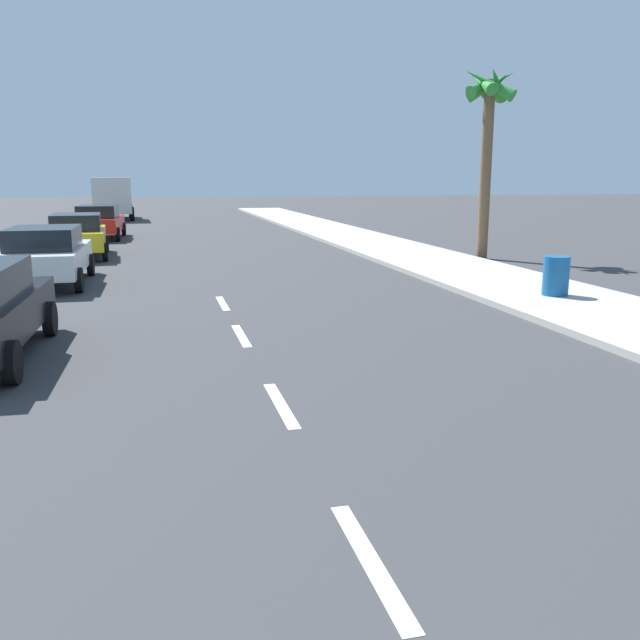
% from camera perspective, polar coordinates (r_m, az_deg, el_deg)
% --- Properties ---
extents(ground_plane, '(160.00, 160.00, 0.00)m').
position_cam_1_polar(ground_plane, '(17.97, -8.91, 2.62)').
color(ground_plane, '#38383A').
extents(sidewalk_strip, '(3.60, 80.00, 0.14)m').
position_cam_1_polar(sidewalk_strip, '(21.89, 11.05, 4.40)').
color(sidewalk_strip, '#B2ADA3').
rests_on(sidewalk_strip, ground).
extents(lane_stripe_2, '(0.16, 1.80, 0.01)m').
position_cam_1_polar(lane_stripe_2, '(5.52, 4.29, -19.60)').
color(lane_stripe_2, white).
rests_on(lane_stripe_2, ground).
extents(lane_stripe_3, '(0.16, 1.80, 0.01)m').
position_cam_1_polar(lane_stripe_3, '(8.82, -3.32, -7.12)').
color(lane_stripe_3, white).
rests_on(lane_stripe_3, ground).
extents(lane_stripe_4, '(0.16, 1.80, 0.01)m').
position_cam_1_polar(lane_stripe_4, '(12.60, -6.66, -1.31)').
color(lane_stripe_4, white).
rests_on(lane_stripe_4, ground).
extents(lane_stripe_5, '(0.16, 1.80, 0.01)m').
position_cam_1_polar(lane_stripe_5, '(15.86, -8.21, 1.41)').
color(lane_stripe_5, white).
rests_on(lane_stripe_5, ground).
extents(parked_car_white, '(2.14, 4.58, 1.57)m').
position_cam_1_polar(parked_car_white, '(19.70, -22.08, 5.18)').
color(parked_car_white, white).
rests_on(parked_car_white, ground).
extents(parked_car_yellow, '(2.20, 4.52, 1.57)m').
position_cam_1_polar(parked_car_yellow, '(26.10, -19.76, 6.83)').
color(parked_car_yellow, gold).
rests_on(parked_car_yellow, ground).
extents(parked_car_red, '(2.28, 4.66, 1.57)m').
position_cam_1_polar(parked_car_red, '(33.57, -18.13, 7.95)').
color(parked_car_red, red).
rests_on(parked_car_red, ground).
extents(delivery_truck, '(2.90, 6.34, 2.80)m').
position_cam_1_polar(delivery_truck, '(48.34, -17.12, 9.87)').
color(delivery_truck, beige).
rests_on(delivery_truck, ground).
extents(palm_tree_far, '(1.93, 1.83, 6.66)m').
position_cam_1_polar(palm_tree_far, '(24.89, 14.03, 16.60)').
color(palm_tree_far, brown).
rests_on(palm_tree_far, ground).
extents(trash_bin_far, '(0.60, 0.60, 0.92)m').
position_cam_1_polar(trash_bin_far, '(16.84, 19.26, 3.53)').
color(trash_bin_far, '#14518C').
rests_on(trash_bin_far, sidewalk_strip).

